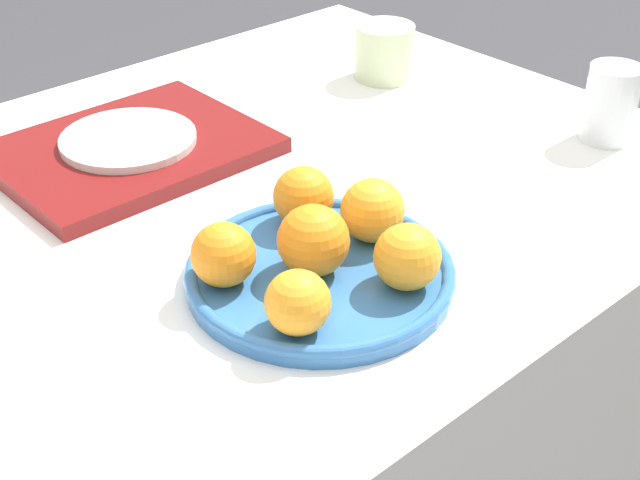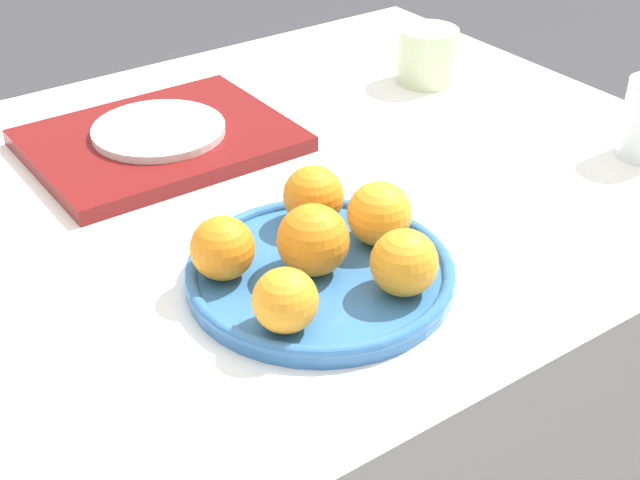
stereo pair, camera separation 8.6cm
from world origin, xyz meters
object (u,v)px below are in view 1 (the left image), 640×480
Objects in this scene: water_glass at (611,104)px; orange_2 at (298,303)px; fruit_platter at (320,273)px; orange_1 at (303,197)px; cup_0 at (384,52)px; side_plate at (128,139)px; orange_3 at (407,257)px; serving_tray at (130,150)px; orange_4 at (223,255)px; orange_0 at (313,241)px; orange_5 at (373,210)px.

orange_2 is at bearing -175.20° from water_glass.
orange_1 reaches higher than fruit_platter.
side_plate is at bearing 175.79° from cup_0.
orange_3 is 0.20× the size of serving_tray.
orange_1 is 0.29m from serving_tray.
side_plate is (-0.04, 0.28, -0.02)m from orange_1.
side_plate is (0.08, 0.42, -0.02)m from orange_2.
orange_2 is 0.10m from orange_4.
orange_1 is 0.46m from cup_0.
water_glass is 0.31× the size of serving_tray.
fruit_platter is at bearing 178.87° from water_glass.
orange_0 is 0.54m from cup_0.
serving_tray is 1.89× the size of side_plate.
orange_4 is 0.33m from side_plate.
orange_1 is 1.08× the size of orange_2.
water_glass is 0.61m from serving_tray.
orange_3 and cup_0 have the same top height.
orange_5 reaches higher than serving_tray.
water_glass reaches higher than orange_3.
water_glass reaches higher than orange_4.
water_glass reaches higher than orange_1.
serving_tray is at bearing 88.25° from orange_0.
orange_4 is at bearing -105.44° from side_plate.
orange_4 reaches higher than orange_2.
orange_0 is 0.09m from orange_4.
orange_4 is at bearing -105.44° from serving_tray.
fruit_platter is 4.15× the size of orange_3.
orange_5 reaches higher than cup_0.
orange_1 is 0.18m from orange_2.
orange_1 is at bearing 47.23° from orange_2.
water_glass is 1.14× the size of cup_0.
orange_2 is 0.36× the size of side_plate.
orange_5 reaches higher than orange_2.
orange_5 is 0.36m from serving_tray.
orange_5 is at bearing -78.07° from side_plate.
orange_1 is 0.13m from orange_4.
orange_1 is 0.15m from orange_3.
orange_3 is 0.65× the size of water_glass.
orange_2 is at bearing -101.19° from side_plate.
fruit_platter is 0.09m from orange_5.
side_plate is at bearing 98.32° from orange_1.
orange_1 is at bearing -146.36° from cup_0.
orange_5 is at bearing 66.69° from orange_3.
orange_1 is 1.00× the size of orange_3.
orange_5 reaches higher than orange_1.
orange_2 is 0.12m from orange_3.
fruit_platter is 4.14× the size of orange_1.
orange_5 reaches higher than orange_3.
side_plate is 0.42m from cup_0.
side_plate is at bearing 142.78° from water_glass.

